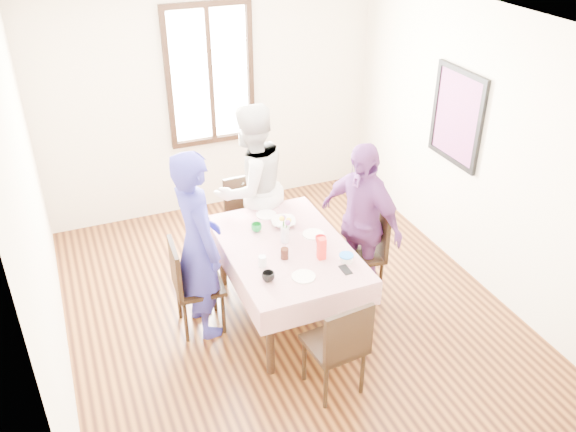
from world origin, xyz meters
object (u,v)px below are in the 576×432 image
object	(u,v)px
dining_table	(286,281)
chair_near	(334,343)
person_left	(198,245)
person_far	(249,187)
chair_left	(199,285)
chair_far	(250,222)
person_right	(360,223)
chair_right	(359,253)

from	to	relation	value
dining_table	chair_near	xyz separation A→B (m)	(0.00, -1.01, 0.08)
chair_near	person_left	world-z (taller)	person_left
person_left	person_far	world-z (taller)	person_far
chair_left	chair_near	xyz separation A→B (m)	(0.79, -1.14, 0.00)
chair_far	chair_near	bearing A→B (deg)	87.68
person_right	person_far	bearing A→B (deg)	-161.86
person_left	person_far	size ratio (longest dim) A/B	1.00
chair_right	chair_near	xyz separation A→B (m)	(-0.79, -1.05, 0.00)
person_far	person_right	bearing A→B (deg)	108.51
chair_right	chair_far	bearing A→B (deg)	47.05
chair_far	dining_table	bearing A→B (deg)	87.68
dining_table	chair_right	bearing A→B (deg)	3.33
chair_right	person_far	distance (m)	1.30
person_far	chair_far	bearing A→B (deg)	-110.59
chair_left	chair_far	size ratio (longest dim) A/B	1.00
dining_table	chair_near	bearing A→B (deg)	-90.00
chair_near	person_right	xyz separation A→B (m)	(0.77, 1.05, 0.35)
chair_right	person_right	bearing A→B (deg)	97.74
chair_far	chair_near	distance (m)	2.01
chair_far	chair_near	world-z (taller)	same
chair_right	person_left	xyz separation A→B (m)	(-1.55, 0.09, 0.43)
chair_far	person_left	size ratio (longest dim) A/B	0.52
chair_right	chair_far	world-z (taller)	same
chair_left	chair_far	bearing A→B (deg)	140.82
chair_far	person_right	world-z (taller)	person_right
chair_left	person_far	bearing A→B (deg)	140.21
person_right	chair_far	bearing A→B (deg)	-162.40
person_right	chair_right	bearing A→B (deg)	69.04
chair_right	chair_near	distance (m)	1.31
person_far	chair_right	bearing A→B (deg)	109.27
chair_right	chair_near	bearing A→B (deg)	150.95
person_far	chair_near	bearing A→B (deg)	69.41
person_far	person_left	bearing A→B (deg)	27.42
dining_table	chair_near	size ratio (longest dim) A/B	1.61
chair_left	person_far	size ratio (longest dim) A/B	0.51
dining_table	chair_far	xyz separation A→B (m)	(0.00, 1.01, 0.08)
person_far	dining_table	bearing A→B (deg)	69.41
chair_far	person_far	distance (m)	0.43
dining_table	chair_left	xyz separation A→B (m)	(-0.79, 0.14, 0.08)
chair_left	person_left	xyz separation A→B (m)	(0.02, 0.00, 0.43)
dining_table	person_far	bearing A→B (deg)	90.00
chair_far	chair_left	bearing A→B (deg)	45.53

